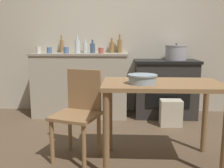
# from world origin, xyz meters

# --- Properties ---
(ground_plane) EXTENTS (14.00, 14.00, 0.00)m
(ground_plane) POSITION_xyz_m (0.00, 0.00, 0.00)
(ground_plane) COLOR brown
(wall_back) EXTENTS (8.00, 0.07, 2.55)m
(wall_back) POSITION_xyz_m (0.00, 1.58, 1.27)
(wall_back) COLOR beige
(wall_back) RESTS_ON ground_plane
(counter_cabinet) EXTENTS (1.43, 0.57, 0.95)m
(counter_cabinet) POSITION_xyz_m (-0.51, 1.28, 0.48)
(counter_cabinet) COLOR #B2A893
(counter_cabinet) RESTS_ON ground_plane
(stove) EXTENTS (0.93, 0.57, 0.85)m
(stove) POSITION_xyz_m (0.77, 1.29, 0.43)
(stove) COLOR #2D2B28
(stove) RESTS_ON ground_plane
(work_table) EXTENTS (1.06, 0.62, 0.77)m
(work_table) POSITION_xyz_m (0.49, -0.23, 0.64)
(work_table) COLOR #997047
(work_table) RESTS_ON ground_plane
(chair) EXTENTS (0.50, 0.50, 0.86)m
(chair) POSITION_xyz_m (-0.29, -0.13, 0.47)
(chair) COLOR #997047
(chair) RESTS_ON ground_plane
(flour_sack) EXTENTS (0.29, 0.20, 0.35)m
(flour_sack) POSITION_xyz_m (0.78, 0.83, 0.18)
(flour_sack) COLOR beige
(flour_sack) RESTS_ON ground_plane
(stock_pot) EXTENTS (0.32, 0.32, 0.24)m
(stock_pot) POSITION_xyz_m (0.91, 1.30, 0.96)
(stock_pot) COLOR #A8A8AD
(stock_pot) RESTS_ON stove
(mixing_bowl_large) EXTENTS (0.26, 0.26, 0.08)m
(mixing_bowl_large) POSITION_xyz_m (0.30, -0.31, 0.82)
(mixing_bowl_large) COLOR #93A8B2
(mixing_bowl_large) RESTS_ON work_table
(bottle_far_left) EXTENTS (0.07, 0.07, 0.28)m
(bottle_far_left) POSITION_xyz_m (0.07, 1.47, 1.06)
(bottle_far_left) COLOR olive
(bottle_far_left) RESTS_ON counter_cabinet
(bottle_left) EXTENTS (0.06, 0.06, 0.27)m
(bottle_left) POSITION_xyz_m (-0.84, 1.47, 1.06)
(bottle_left) COLOR olive
(bottle_left) RESTS_ON counter_cabinet
(bottle_mid_left) EXTENTS (0.08, 0.08, 0.26)m
(bottle_mid_left) POSITION_xyz_m (-0.57, 1.36, 1.05)
(bottle_mid_left) COLOR silver
(bottle_mid_left) RESTS_ON counter_cabinet
(bottle_center_left) EXTENTS (0.08, 0.08, 0.20)m
(bottle_center_left) POSITION_xyz_m (-0.33, 1.31, 1.03)
(bottle_center_left) COLOR #3D5675
(bottle_center_left) RESTS_ON counter_cabinet
(bottle_center) EXTENTS (0.08, 0.08, 0.22)m
(bottle_center) POSITION_xyz_m (-0.05, 1.47, 1.04)
(bottle_center) COLOR olive
(bottle_center) RESTS_ON counter_cabinet
(bottle_center_right) EXTENTS (0.07, 0.07, 0.20)m
(bottle_center_right) POSITION_xyz_m (-0.46, 1.45, 1.03)
(bottle_center_right) COLOR silver
(bottle_center_right) RESTS_ON counter_cabinet
(cup_mid_right) EXTENTS (0.08, 0.08, 0.08)m
(cup_mid_right) POSITION_xyz_m (-0.19, 1.19, 1.00)
(cup_mid_right) COLOR #B74C42
(cup_mid_right) RESTS_ON counter_cabinet
(cup_right) EXTENTS (0.07, 0.07, 0.10)m
(cup_right) POSITION_xyz_m (-1.09, 1.11, 1.00)
(cup_right) COLOR silver
(cup_right) RESTS_ON counter_cabinet
(cup_far_right) EXTENTS (0.08, 0.08, 0.09)m
(cup_far_right) POSITION_xyz_m (-0.70, 1.20, 1.00)
(cup_far_right) COLOR #4C6B99
(cup_far_right) RESTS_ON counter_cabinet
(cup_end_right) EXTENTS (0.07, 0.07, 0.09)m
(cup_end_right) POSITION_xyz_m (-0.96, 1.21, 1.00)
(cup_end_right) COLOR #4C6B99
(cup_end_right) RESTS_ON counter_cabinet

